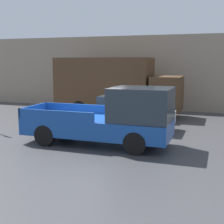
# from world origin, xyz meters

# --- Properties ---
(ground_plane) EXTENTS (60.00, 60.00, 0.00)m
(ground_plane) POSITION_xyz_m (0.00, 0.00, 0.00)
(ground_plane) COLOR #3D3D3F
(building_wall) EXTENTS (28.00, 0.15, 4.91)m
(building_wall) POSITION_xyz_m (0.00, 8.76, 2.46)
(building_wall) COLOR gray
(building_wall) RESTS_ON ground
(pickup_truck) EXTENTS (5.78, 2.04, 2.28)m
(pickup_truck) POSITION_xyz_m (1.17, -0.68, 1.05)
(pickup_truck) COLOR #194799
(pickup_truck) RESTS_ON ground
(car) EXTENTS (4.60, 1.86, 1.62)m
(car) POSITION_xyz_m (0.86, 2.25, 0.81)
(car) COLOR silver
(car) RESTS_ON ground
(delivery_truck) EXTENTS (7.50, 2.40, 3.44)m
(delivery_truck) POSITION_xyz_m (-1.06, 6.03, 1.83)
(delivery_truck) COLOR #4C331E
(delivery_truck) RESTS_ON ground
(newspaper_box) EXTENTS (0.45, 0.40, 1.06)m
(newspaper_box) POSITION_xyz_m (-0.85, 8.43, 0.53)
(newspaper_box) COLOR #194CB2
(newspaper_box) RESTS_ON ground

